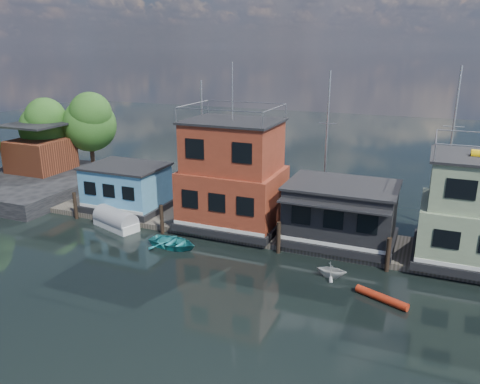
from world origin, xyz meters
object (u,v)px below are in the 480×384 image
at_px(houseboat_dark, 341,213).
at_px(dinghy_white, 331,270).
at_px(houseboat_blue, 127,187).
at_px(red_kayak, 381,298).
at_px(tarp_runabout, 116,220).
at_px(houseboat_red, 233,177).
at_px(dinghy_teal, 173,243).

bearing_deg(houseboat_dark, dinghy_white, -83.99).
distance_m(houseboat_blue, dinghy_white, 18.75).
bearing_deg(red_kayak, houseboat_blue, -174.93).
bearing_deg(houseboat_blue, houseboat_dark, -0.06).
relative_size(red_kayak, tarp_runabout, 0.71).
relative_size(houseboat_dark, red_kayak, 2.46).
bearing_deg(houseboat_blue, dinghy_white, -15.20).
distance_m(red_kayak, tarp_runabout, 20.26).
height_order(houseboat_blue, houseboat_red, houseboat_red).
relative_size(red_kayak, dinghy_white, 1.64).
height_order(red_kayak, tarp_runabout, tarp_runabout).
height_order(houseboat_red, dinghy_white, houseboat_red).
height_order(houseboat_dark, red_kayak, houseboat_dark).
height_order(houseboat_blue, dinghy_teal, houseboat_blue).
height_order(houseboat_dark, dinghy_white, houseboat_dark).
distance_m(houseboat_red, dinghy_white, 10.47).
distance_m(houseboat_blue, red_kayak, 22.22).
distance_m(houseboat_red, red_kayak, 13.92).
bearing_deg(houseboat_dark, houseboat_red, 179.86).
bearing_deg(houseboat_red, houseboat_blue, -180.00).
bearing_deg(tarp_runabout, red_kayak, 9.14).
distance_m(houseboat_dark, dinghy_white, 5.27).
xyz_separation_m(houseboat_blue, tarp_runabout, (1.15, -3.19, -1.61)).
height_order(red_kayak, dinghy_teal, dinghy_teal).
height_order(dinghy_teal, tarp_runabout, tarp_runabout).
distance_m(houseboat_red, tarp_runabout, 9.60).
xyz_separation_m(houseboat_blue, houseboat_dark, (17.50, -0.02, 0.21)).
distance_m(dinghy_teal, dinghy_white, 10.96).
distance_m(tarp_runabout, dinghy_white, 16.95).
distance_m(houseboat_blue, tarp_runabout, 3.76).
relative_size(houseboat_dark, tarp_runabout, 1.76).
bearing_deg(houseboat_red, red_kayak, -29.63).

